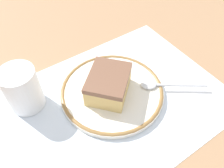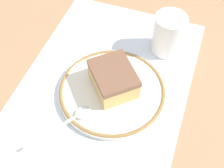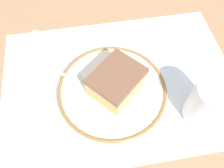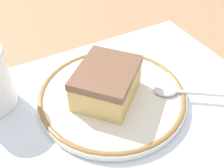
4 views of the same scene
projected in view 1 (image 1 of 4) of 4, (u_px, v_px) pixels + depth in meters
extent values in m
plane|color=#9E7551|center=(110.00, 105.00, 0.48)|extent=(2.40, 2.40, 0.00)
cube|color=silver|center=(110.00, 104.00, 0.48)|extent=(0.49, 0.34, 0.00)
cylinder|color=silver|center=(112.00, 92.00, 0.49)|extent=(0.22, 0.22, 0.01)
torus|color=olive|center=(112.00, 91.00, 0.49)|extent=(0.22, 0.22, 0.01)
cube|color=#DBB76B|center=(108.00, 86.00, 0.47)|extent=(0.12, 0.12, 0.04)
cube|color=brown|center=(108.00, 78.00, 0.45)|extent=(0.12, 0.12, 0.01)
ellipsoid|color=silver|center=(149.00, 85.00, 0.49)|extent=(0.04, 0.04, 0.01)
cylinder|color=silver|center=(182.00, 85.00, 0.49)|extent=(0.09, 0.07, 0.01)
cylinder|color=white|center=(22.00, 89.00, 0.44)|extent=(0.07, 0.07, 0.09)
cylinder|color=silver|center=(25.00, 94.00, 0.46)|extent=(0.06, 0.06, 0.06)
cube|color=white|center=(198.00, 102.00, 0.48)|extent=(0.15, 0.16, 0.00)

